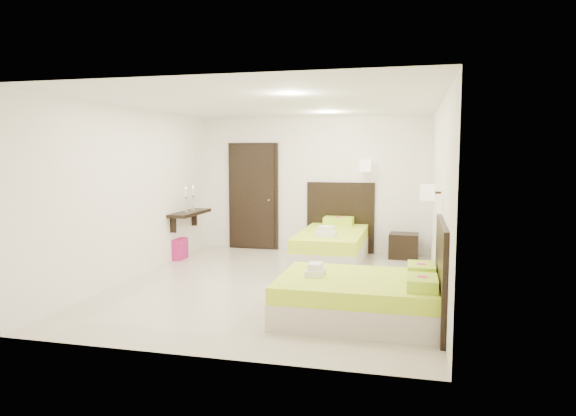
% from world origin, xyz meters
% --- Properties ---
extents(floor, '(5.50, 5.50, 0.00)m').
position_xyz_m(floor, '(0.00, 0.00, 0.00)').
color(floor, beige).
rests_on(floor, ground).
extents(bed_single, '(1.30, 2.17, 1.79)m').
position_xyz_m(bed_single, '(0.56, 1.74, 0.32)').
color(bed_single, beige).
rests_on(bed_single, ground).
extents(bed_double, '(1.86, 1.58, 1.53)m').
position_xyz_m(bed_double, '(1.40, -1.27, 0.28)').
color(bed_double, beige).
rests_on(bed_double, ground).
extents(nightstand, '(0.53, 0.48, 0.46)m').
position_xyz_m(nightstand, '(1.76, 2.43, 0.23)').
color(nightstand, black).
rests_on(nightstand, ground).
extents(ottoman, '(0.38, 0.38, 0.38)m').
position_xyz_m(ottoman, '(-2.29, 1.37, 0.19)').
color(ottoman, '#A3155A').
rests_on(ottoman, ground).
extents(door, '(1.02, 0.15, 2.14)m').
position_xyz_m(door, '(-1.20, 2.70, 1.05)').
color(door, black).
rests_on(door, ground).
extents(console_shelf, '(0.35, 1.20, 0.78)m').
position_xyz_m(console_shelf, '(-2.08, 1.60, 0.82)').
color(console_shelf, black).
rests_on(console_shelf, ground).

